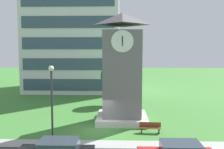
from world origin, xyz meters
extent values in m
plane|color=#3D7A33|center=(0.00, 0.00, 0.00)|extent=(160.00, 160.00, 0.00)
cube|color=#9E9E99|center=(0.00, -3.07, 0.00)|extent=(120.00, 1.60, 0.01)
cube|color=silver|center=(-6.17, 24.48, 11.20)|extent=(15.43, 13.66, 22.40)
cube|color=#384C60|center=(-6.17, 17.60, 1.60)|extent=(14.20, 0.10, 1.80)
cube|color=#384C60|center=(-6.17, 17.60, 4.80)|extent=(14.20, 0.10, 1.80)
cube|color=#384C60|center=(-6.17, 17.60, 8.00)|extent=(14.20, 0.10, 1.80)
cube|color=#384C60|center=(-6.17, 17.60, 11.20)|extent=(14.20, 0.10, 1.80)
cube|color=#384C60|center=(-6.17, 17.60, 14.40)|extent=(14.20, 0.10, 1.80)
cube|color=slate|center=(2.02, 3.17, 4.39)|extent=(3.59, 3.59, 8.79)
cube|color=beige|center=(2.02, 3.17, 0.30)|extent=(4.84, 4.84, 0.60)
pyramid|color=#555155|center=(2.02, 3.17, 9.91)|extent=(3.95, 3.95, 1.13)
cylinder|color=white|center=(2.02, 1.31, 7.73)|extent=(1.97, 0.12, 1.97)
cylinder|color=white|center=(3.87, 3.17, 7.73)|extent=(0.12, 1.97, 1.97)
cube|color=black|center=(2.02, 1.24, 7.91)|extent=(0.08, 0.05, 0.59)
cube|color=black|center=(2.02, 1.23, 7.73)|extent=(0.06, 0.06, 0.89)
cube|color=brown|center=(4.38, -0.41, 0.45)|extent=(1.83, 0.59, 0.06)
cube|color=brown|center=(4.39, -0.19, 0.68)|extent=(1.80, 0.16, 0.40)
cube|color=black|center=(3.66, -0.37, 0.23)|extent=(0.11, 0.44, 0.45)
cube|color=black|center=(5.10, -0.45, 0.23)|extent=(0.11, 0.44, 0.45)
cylinder|color=#333338|center=(-2.66, -4.94, 2.79)|extent=(0.14, 0.14, 5.58)
sphere|color=#F2EFCC|center=(-2.66, -4.94, 5.76)|extent=(0.36, 0.36, 0.36)
cylinder|color=#513823|center=(0.87, 10.92, 1.29)|extent=(0.41, 0.41, 2.59)
sphere|color=#196A28|center=(0.87, 10.92, 3.67)|extent=(3.10, 3.10, 3.10)
cube|color=#2D3842|center=(-1.74, -7.04, 1.39)|extent=(2.28, 1.68, 0.60)
cube|color=#2D3842|center=(5.34, -7.20, 1.39)|extent=(2.24, 1.64, 0.60)
camera|label=1|loc=(1.88, -21.52, 6.96)|focal=41.17mm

